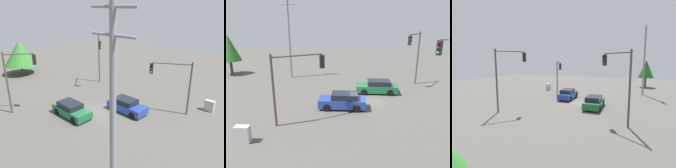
# 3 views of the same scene
# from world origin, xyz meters

# --- Properties ---
(ground_plane) EXTENTS (80.00, 80.00, 0.00)m
(ground_plane) POSITION_xyz_m (0.00, 0.00, 0.00)
(ground_plane) COLOR #54514C
(sedan_blue) EXTENTS (4.35, 1.93, 1.51)m
(sedan_blue) POSITION_xyz_m (-1.87, -2.07, 0.73)
(sedan_blue) COLOR #233D93
(sedan_blue) RESTS_ON ground_plane
(sedan_green) EXTENTS (4.51, 2.02, 1.48)m
(sedan_green) POSITION_xyz_m (1.72, 2.62, 0.71)
(sedan_green) COLOR #1E6638
(sedan_green) RESTS_ON ground_plane
(traffic_signal_main) EXTENTS (2.03, 2.69, 6.61)m
(traffic_signal_main) POSITION_xyz_m (6.32, 5.67, 4.46)
(traffic_signal_main) COLOR brown
(traffic_signal_main) RESTS_ON ground_plane
(traffic_signal_cross) EXTENTS (3.73, 2.34, 5.67)m
(traffic_signal_cross) POSITION_xyz_m (-5.42, -5.11, 3.92)
(traffic_signal_cross) COLOR brown
(traffic_signal_cross) RESTS_ON ground_plane
(traffic_signal_aux) EXTENTS (2.62, 2.37, 6.96)m
(traffic_signal_aux) POSITION_xyz_m (6.60, -6.12, 4.69)
(traffic_signal_aux) COLOR brown
(traffic_signal_aux) RESTS_ON ground_plane
(utility_pole_tall) EXTENTS (2.20, 0.28, 11.48)m
(utility_pole_tall) POSITION_xyz_m (-9.82, 8.58, 6.04)
(utility_pole_tall) COLOR gray
(utility_pole_tall) RESTS_ON ground_plane
(electrical_cabinet) EXTENTS (1.00, 0.52, 1.20)m
(electrical_cabinet) POSITION_xyz_m (-8.31, -8.46, 0.60)
(electrical_cabinet) COLOR #B2B2AD
(electrical_cabinet) RESTS_ON ground_plane
(tree_corner) EXTENTS (5.18, 5.18, 5.56)m
(tree_corner) POSITION_xyz_m (19.86, -0.71, 3.58)
(tree_corner) COLOR brown
(tree_corner) RESTS_ON ground_plane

